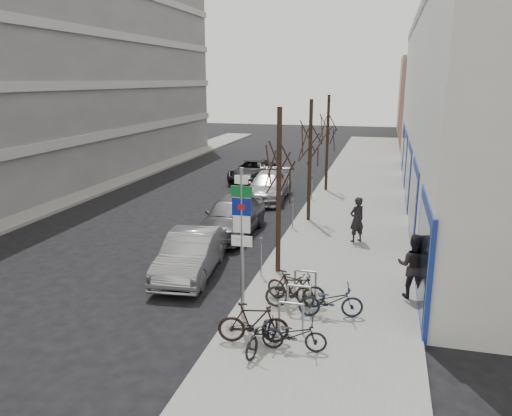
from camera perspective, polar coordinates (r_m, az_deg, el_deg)
The scene contains 25 objects.
ground at distance 14.48m, azimuth -10.88°, elevation -11.61°, with size 120.00×120.00×0.00m, color black.
sidewalk_east at distance 22.58m, azimuth 10.75°, elevation -1.81°, with size 5.00×70.00×0.15m, color slate.
sidewalk_west at distance 28.13m, azimuth -22.54°, elevation 0.55°, with size 3.00×70.00×0.15m, color slate.
brick_building_far at distance 52.21m, azimuth 23.00°, elevation 10.81°, with size 12.00×14.00×8.00m, color brown.
tan_building_far at distance 67.13m, azimuth 21.73°, elevation 11.92°, with size 13.00×12.00×9.00m, color #937A5B.
highway_sign_pole at distance 12.74m, azimuth -1.62°, elevation -3.10°, with size 0.55×0.10×4.20m.
bike_rack at distance 13.65m, azimuth 4.91°, elevation -10.00°, with size 0.66×2.26×0.83m.
tree_near at distance 15.66m, azimuth 2.67°, elevation 6.38°, with size 1.80×1.80×5.50m.
tree_mid at distance 22.02m, azimuth 6.26°, elevation 8.65°, with size 1.80×1.80×5.50m.
tree_far at distance 28.44m, azimuth 8.25°, elevation 9.88°, with size 1.80×1.80×5.50m.
meter_front at distance 16.05m, azimuth 0.58°, elevation -5.14°, with size 0.10×0.08×1.27m.
meter_mid at distance 21.19m, azimuth 4.21°, elevation -0.30°, with size 0.10×0.08×1.27m.
meter_back at distance 26.48m, azimuth 6.40°, elevation 2.63°, with size 0.10×0.08×1.27m.
bike_near_left at distance 11.96m, azimuth 0.81°, elevation -13.81°, with size 0.48×1.60×0.98m, color black.
bike_near_right at distance 12.22m, azimuth -0.30°, elevation -12.94°, with size 0.52×1.73×1.05m, color black.
bike_mid_curb at distance 13.59m, azimuth 8.56°, elevation -10.18°, with size 0.52×1.72×1.05m, color black.
bike_mid_inner at distance 14.00m, azimuth 4.51°, elevation -9.34°, with size 0.50×1.69×1.02m, color black.
bike_far_curb at distance 11.97m, azimuth 4.40°, elevation -13.94°, with size 0.46×1.53×0.93m, color black.
bike_far_inner at distance 14.27m, azimuth 3.98°, elevation -9.00°, with size 0.47×1.57×0.95m, color black.
parked_car_front at distance 16.65m, azimuth -7.48°, elevation -5.24°, with size 1.53×4.39×1.45m, color gray.
parked_car_mid at distance 20.75m, azimuth -2.74°, elevation -0.88°, with size 1.94×4.82×1.64m, color #515157.
parked_car_back at distance 26.95m, azimuth 1.44°, elevation 2.51°, with size 2.02×4.98×1.45m, color #A4A3A8.
lane_car at distance 31.90m, azimuth -0.41°, elevation 4.29°, with size 2.22×4.82×1.34m, color black.
pedestrian_near at distance 19.71m, azimuth 11.46°, elevation -1.30°, with size 0.65×0.43×1.79m, color black.
pedestrian_far at distance 15.12m, azimuth 17.56°, elevation -6.27°, with size 0.72×0.49×1.95m, color black.
Camera 1 is at (5.83, -11.67, 6.30)m, focal length 35.00 mm.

